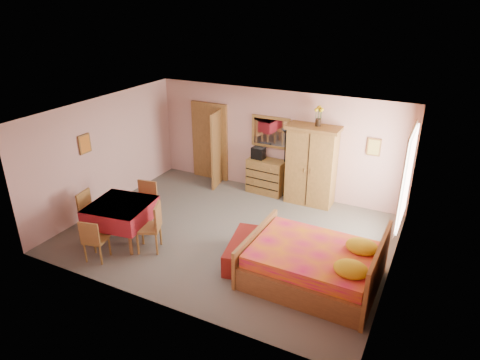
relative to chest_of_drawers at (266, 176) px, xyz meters
The scene contains 23 objects.
floor 2.30m from the chest_of_drawers, 86.24° to the right, with size 6.50×6.50×0.00m, color slate.
ceiling 3.13m from the chest_of_drawers, 86.24° to the right, with size 6.50×6.50×0.00m, color brown.
wall_back 0.90m from the chest_of_drawers, 58.66° to the left, with size 6.50×0.10×2.60m, color #D29E98.
wall_front 4.84m from the chest_of_drawers, 88.21° to the right, with size 6.50×0.10×2.60m, color #D29E98.
wall_left 3.93m from the chest_of_drawers, 143.96° to the right, with size 0.10×5.00×2.60m, color #D29E98.
wall_right 4.17m from the chest_of_drawers, 33.58° to the right, with size 0.10×5.00×2.60m, color #D29E98.
doorway 1.86m from the chest_of_drawers, behind, with size 1.06×0.12×2.15m, color #9E6B35.
window 3.66m from the chest_of_drawers, 17.46° to the right, with size 0.08×1.40×1.95m, color white.
picture_left 4.38m from the chest_of_drawers, 137.08° to the right, with size 0.04×0.32×0.42m, color orange.
picture_back 2.74m from the chest_of_drawers, ahead, with size 0.30×0.04×0.40m, color #D8BF59.
chest_of_drawers is the anchor object (origin of this frame).
wall_mirror 1.13m from the chest_of_drawers, 90.00° to the left, with size 1.00×0.05×0.79m, color silver.
stereo 0.63m from the chest_of_drawers, behind, with size 0.31×0.23×0.29m, color black.
floor_lamp 0.61m from the chest_of_drawers, 11.14° to the left, with size 0.22×0.22×1.71m, color black.
wardrobe 1.28m from the chest_of_drawers, ahead, with size 1.23×0.63×1.93m, color #A67838.
sunflower_vase 2.12m from the chest_of_drawers, ahead, with size 0.19×0.19×0.47m, color yellow.
bed 3.73m from the chest_of_drawers, 53.87° to the right, with size 2.28×1.80×1.06m, color #D41458.
bench 3.13m from the chest_of_drawers, 74.25° to the right, with size 0.48×1.30×0.43m, color maroon.
dining_table 3.85m from the chest_of_drawers, 115.74° to the right, with size 1.15×1.15×0.85m, color maroon.
chair_south 4.53m from the chest_of_drawers, 111.56° to the right, with size 0.40×0.40×0.88m, color olive.
chair_north 3.22m from the chest_of_drawers, 121.54° to the right, with size 0.44×0.44×0.97m, color brown.
chair_west 4.25m from the chest_of_drawers, 124.65° to the right, with size 0.43×0.43×0.94m, color olive.
chair_east 3.63m from the chest_of_drawers, 105.69° to the right, with size 0.45×0.45×1.00m, color #A67438.
Camera 1 is at (3.75, -6.92, 4.69)m, focal length 32.00 mm.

